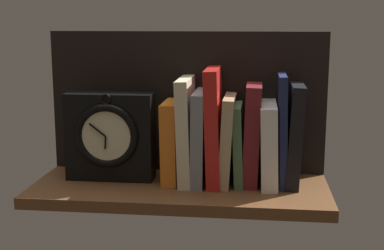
{
  "coord_description": "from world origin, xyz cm",
  "views": [
    {
      "loc": [
        16.52,
        -116.01,
        36.72
      ],
      "look_at": [
        2.3,
        3.82,
        13.0
      ],
      "focal_mm": 51.06,
      "sensor_mm": 36.0,
      "label": 1
    }
  ],
  "objects_px": {
    "book_white_catcher": "(269,144)",
    "book_red_requiem": "(214,126)",
    "book_tan_shortstories": "(227,140)",
    "book_green_romantic": "(238,144)",
    "book_black_skeptic": "(294,135)",
    "book_navy_bierce": "(282,130)",
    "book_gray_chess": "(200,137)",
    "book_maroon_dawkins": "(252,134)",
    "book_orange_pandolfini": "(172,141)",
    "framed_clock": "(110,136)",
    "book_cream_twain": "(187,130)"
  },
  "relations": [
    {
      "from": "book_gray_chess",
      "to": "book_maroon_dawkins",
      "type": "bearing_deg",
      "value": 0.0
    },
    {
      "from": "book_red_requiem",
      "to": "book_tan_shortstories",
      "type": "relative_size",
      "value": 1.31
    },
    {
      "from": "book_maroon_dawkins",
      "to": "book_white_catcher",
      "type": "bearing_deg",
      "value": 0.0
    },
    {
      "from": "book_cream_twain",
      "to": "book_gray_chess",
      "type": "xyz_separation_m",
      "value": [
        0.03,
        0.0,
        -0.01
      ]
    },
    {
      "from": "book_black_skeptic",
      "to": "book_green_romantic",
      "type": "bearing_deg",
      "value": 180.0
    },
    {
      "from": "book_orange_pandolfini",
      "to": "book_red_requiem",
      "type": "distance_m",
      "value": 0.1
    },
    {
      "from": "book_cream_twain",
      "to": "book_navy_bierce",
      "type": "distance_m",
      "value": 0.21
    },
    {
      "from": "book_green_romantic",
      "to": "book_navy_bierce",
      "type": "xyz_separation_m",
      "value": [
        0.1,
        0.0,
        0.03
      ]
    },
    {
      "from": "book_gray_chess",
      "to": "book_black_skeptic",
      "type": "relative_size",
      "value": 0.92
    },
    {
      "from": "book_orange_pandolfini",
      "to": "book_navy_bierce",
      "type": "distance_m",
      "value": 0.25
    },
    {
      "from": "book_gray_chess",
      "to": "book_red_requiem",
      "type": "xyz_separation_m",
      "value": [
        0.03,
        0.0,
        0.03
      ]
    },
    {
      "from": "book_orange_pandolfini",
      "to": "book_black_skeptic",
      "type": "bearing_deg",
      "value": 0.0
    },
    {
      "from": "book_gray_chess",
      "to": "book_white_catcher",
      "type": "bearing_deg",
      "value": 0.0
    },
    {
      "from": "book_tan_shortstories",
      "to": "book_black_skeptic",
      "type": "xyz_separation_m",
      "value": [
        0.15,
        0.0,
        0.01
      ]
    },
    {
      "from": "book_tan_shortstories",
      "to": "book_navy_bierce",
      "type": "relative_size",
      "value": 0.8
    },
    {
      "from": "book_maroon_dawkins",
      "to": "book_white_catcher",
      "type": "height_order",
      "value": "book_maroon_dawkins"
    },
    {
      "from": "book_tan_shortstories",
      "to": "book_red_requiem",
      "type": "bearing_deg",
      "value": 180.0
    },
    {
      "from": "book_tan_shortstories",
      "to": "book_green_romantic",
      "type": "height_order",
      "value": "book_tan_shortstories"
    },
    {
      "from": "book_green_romantic",
      "to": "book_maroon_dawkins",
      "type": "xyz_separation_m",
      "value": [
        0.03,
        0.0,
        0.02
      ]
    },
    {
      "from": "book_green_romantic",
      "to": "book_white_catcher",
      "type": "height_order",
      "value": "book_white_catcher"
    },
    {
      "from": "book_maroon_dawkins",
      "to": "book_navy_bierce",
      "type": "bearing_deg",
      "value": 0.0
    },
    {
      "from": "book_maroon_dawkins",
      "to": "book_black_skeptic",
      "type": "relative_size",
      "value": 0.99
    },
    {
      "from": "book_white_catcher",
      "to": "book_navy_bierce",
      "type": "distance_m",
      "value": 0.04
    },
    {
      "from": "book_cream_twain",
      "to": "book_red_requiem",
      "type": "relative_size",
      "value": 0.91
    },
    {
      "from": "book_white_catcher",
      "to": "book_navy_bierce",
      "type": "xyz_separation_m",
      "value": [
        0.03,
        0.0,
        0.03
      ]
    },
    {
      "from": "book_cream_twain",
      "to": "book_white_catcher",
      "type": "height_order",
      "value": "book_cream_twain"
    },
    {
      "from": "book_orange_pandolfini",
      "to": "book_green_romantic",
      "type": "bearing_deg",
      "value": 0.0
    },
    {
      "from": "book_white_catcher",
      "to": "book_red_requiem",
      "type": "bearing_deg",
      "value": 180.0
    },
    {
      "from": "book_orange_pandolfini",
      "to": "book_red_requiem",
      "type": "height_order",
      "value": "book_red_requiem"
    },
    {
      "from": "book_gray_chess",
      "to": "book_tan_shortstories",
      "type": "relative_size",
      "value": 1.05
    },
    {
      "from": "book_red_requiem",
      "to": "book_black_skeptic",
      "type": "distance_m",
      "value": 0.18
    },
    {
      "from": "book_tan_shortstories",
      "to": "book_green_romantic",
      "type": "relative_size",
      "value": 1.1
    },
    {
      "from": "book_gray_chess",
      "to": "framed_clock",
      "type": "height_order",
      "value": "book_gray_chess"
    },
    {
      "from": "book_red_requiem",
      "to": "framed_clock",
      "type": "height_order",
      "value": "book_red_requiem"
    },
    {
      "from": "book_black_skeptic",
      "to": "framed_clock",
      "type": "relative_size",
      "value": 1.1
    },
    {
      "from": "book_gray_chess",
      "to": "book_orange_pandolfini",
      "type": "bearing_deg",
      "value": 180.0
    },
    {
      "from": "book_maroon_dawkins",
      "to": "book_black_skeptic",
      "type": "distance_m",
      "value": 0.09
    },
    {
      "from": "book_orange_pandolfini",
      "to": "book_gray_chess",
      "type": "height_order",
      "value": "book_gray_chess"
    },
    {
      "from": "book_gray_chess",
      "to": "book_red_requiem",
      "type": "height_order",
      "value": "book_red_requiem"
    },
    {
      "from": "book_red_requiem",
      "to": "book_tan_shortstories",
      "type": "bearing_deg",
      "value": 0.0
    },
    {
      "from": "book_cream_twain",
      "to": "book_tan_shortstories",
      "type": "relative_size",
      "value": 1.2
    },
    {
      "from": "book_tan_shortstories",
      "to": "book_orange_pandolfini",
      "type": "bearing_deg",
      "value": 180.0
    },
    {
      "from": "book_white_catcher",
      "to": "book_navy_bierce",
      "type": "relative_size",
      "value": 0.74
    },
    {
      "from": "book_orange_pandolfini",
      "to": "book_black_skeptic",
      "type": "xyz_separation_m",
      "value": [
        0.27,
        0.0,
        0.02
      ]
    },
    {
      "from": "book_orange_pandolfini",
      "to": "book_black_skeptic",
      "type": "distance_m",
      "value": 0.27
    },
    {
      "from": "book_green_romantic",
      "to": "framed_clock",
      "type": "distance_m",
      "value": 0.29
    },
    {
      "from": "book_cream_twain",
      "to": "book_black_skeptic",
      "type": "bearing_deg",
      "value": 0.0
    },
    {
      "from": "book_red_requiem",
      "to": "book_maroon_dawkins",
      "type": "bearing_deg",
      "value": 0.0
    },
    {
      "from": "book_red_requiem",
      "to": "book_black_skeptic",
      "type": "height_order",
      "value": "book_red_requiem"
    },
    {
      "from": "book_green_romantic",
      "to": "book_black_skeptic",
      "type": "xyz_separation_m",
      "value": [
        0.12,
        0.0,
        0.02
      ]
    }
  ]
}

